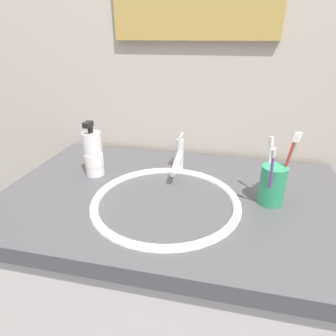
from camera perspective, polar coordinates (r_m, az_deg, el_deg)
tiled_wall_back at (r=1.08m, az=5.35°, el=21.47°), size 2.20×0.04×2.40m
vanity_counter at (r=1.11m, az=0.93°, el=-24.07°), size 1.00×0.63×0.85m
sink_basin at (r=0.82m, az=-0.46°, el=-9.39°), size 0.41×0.41×0.13m
faucet at (r=0.94m, az=2.14°, el=2.16°), size 0.02×0.17×0.12m
toothbrush_cup at (r=0.82m, az=20.04°, el=-3.21°), size 0.07×0.07×0.11m
toothbrush_red at (r=0.80m, az=22.56°, el=0.80°), size 0.03×0.01×0.20m
toothbrush_purple at (r=0.76m, az=19.88°, el=-1.14°), size 0.03×0.05×0.18m
toothbrush_green at (r=0.81m, az=22.66°, el=0.92°), size 0.05×0.02×0.19m
toothbrush_white at (r=0.82m, az=19.56°, el=0.81°), size 0.02×0.03×0.17m
soap_dispenser at (r=0.95m, az=-14.62°, el=2.60°), size 0.06×0.06×0.18m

